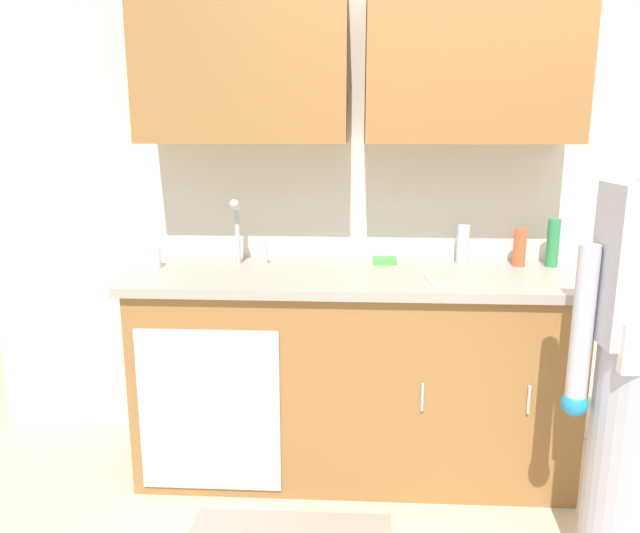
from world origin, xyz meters
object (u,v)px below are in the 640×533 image
at_px(bottle_soap, 463,244).
at_px(knife_on_counter, 431,281).
at_px(bottle_dish_liquid, 553,243).
at_px(sponge, 385,261).
at_px(cup_by_sink, 152,258).
at_px(sink, 241,274).
at_px(bottle_water_tall, 520,247).

relative_size(bottle_soap, knife_on_counter, 0.77).
distance_m(bottle_dish_liquid, sponge, 0.77).
bearing_deg(cup_by_sink, sink, -4.34).
distance_m(bottle_soap, bottle_dish_liquid, 0.40).
bearing_deg(sink, knife_on_counter, -10.13).
relative_size(bottle_water_tall, knife_on_counter, 0.74).
bearing_deg(bottle_dish_liquid, knife_on_counter, -151.85).
relative_size(bottle_water_tall, cup_by_sink, 1.86).
xyz_separation_m(knife_on_counter, sponge, (-0.18, 0.33, 0.01)).
bearing_deg(bottle_water_tall, sponge, 178.85).
bearing_deg(bottle_soap, bottle_dish_liquid, -6.07).
bearing_deg(sink, cup_by_sink, 175.66).
relative_size(bottle_water_tall, sponge, 1.61).
bearing_deg(bottle_soap, bottle_water_tall, -9.18).
height_order(sink, cup_by_sink, sink).
relative_size(bottle_soap, cup_by_sink, 1.93).
distance_m(bottle_water_tall, sponge, 0.62).
bearing_deg(bottle_soap, sponge, -175.55).
distance_m(sink, bottle_dish_liquid, 1.43).
bearing_deg(knife_on_counter, bottle_water_tall, 122.18).
distance_m(bottle_water_tall, bottle_dish_liquid, 0.15).
distance_m(bottle_soap, knife_on_counter, 0.41).
bearing_deg(knife_on_counter, bottle_soap, 148.79).
xyz_separation_m(sink, bottle_water_tall, (1.27, 0.17, 0.10)).
distance_m(sink, knife_on_counter, 0.84).
relative_size(bottle_dish_liquid, knife_on_counter, 0.93).
height_order(bottle_soap, sponge, bottle_soap).
bearing_deg(knife_on_counter, cup_by_sink, -101.77).
distance_m(bottle_water_tall, knife_on_counter, 0.55).
xyz_separation_m(cup_by_sink, sponge, (1.06, 0.15, -0.03)).
height_order(knife_on_counter, sponge, sponge).
xyz_separation_m(bottle_water_tall, knife_on_counter, (-0.44, -0.32, -0.09)).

